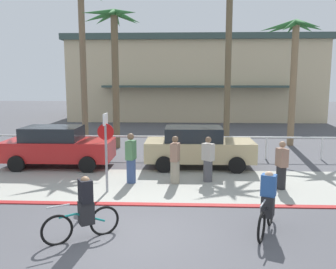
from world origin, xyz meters
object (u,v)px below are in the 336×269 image
object	(u,v)px
stop_sign_bike_lane	(106,141)
palm_tree_1	(114,43)
pedestrian_1	(131,160)
pedestrian_3	(175,162)
car_tan_2	(198,147)
pedestrian_0	(281,167)
cyclist_teal_1	(84,210)
car_red_1	(58,146)
cyclist_black_0	(267,203)
palm_tree_2	(229,17)
palm_tree_0	(82,32)
palm_tree_3	(294,49)
pedestrian_2	(208,161)

from	to	relation	value
stop_sign_bike_lane	palm_tree_1	size ratio (longest dim) A/B	0.36
palm_tree_1	pedestrian_1	world-z (taller)	palm_tree_1
pedestrian_3	stop_sign_bike_lane	bearing A→B (deg)	-153.54
car_tan_2	pedestrian_0	bearing A→B (deg)	-47.48
cyclist_teal_1	car_tan_2	bearing A→B (deg)	67.37
car_red_1	cyclist_black_0	distance (m)	9.45
pedestrian_1	pedestrian_3	distance (m)	1.54
pedestrian_0	palm_tree_2	bearing A→B (deg)	94.58
palm_tree_0	palm_tree_3	distance (m)	11.78
stop_sign_bike_lane	pedestrian_3	bearing A→B (deg)	26.46
stop_sign_bike_lane	palm_tree_3	xyz separation A→B (m)	(8.28, 8.75, 3.50)
palm_tree_1	pedestrian_2	world-z (taller)	palm_tree_1
pedestrian_1	pedestrian_2	size ratio (longest dim) A/B	1.09
palm_tree_2	palm_tree_0	bearing A→B (deg)	179.90
cyclist_teal_1	pedestrian_0	world-z (taller)	pedestrian_0
stop_sign_bike_lane	pedestrian_0	size ratio (longest dim) A/B	1.58
cyclist_black_0	pedestrian_1	world-z (taller)	pedestrian_1
palm_tree_0	pedestrian_0	size ratio (longest dim) A/B	5.46
palm_tree_2	pedestrian_1	bearing A→B (deg)	-116.06
pedestrian_0	pedestrian_2	size ratio (longest dim) A/B	1.00
stop_sign_bike_lane	palm_tree_3	world-z (taller)	palm_tree_3
pedestrian_1	pedestrian_3	bearing A→B (deg)	0.58
stop_sign_bike_lane	car_tan_2	xyz separation A→B (m)	(3.06, 3.44, -0.81)
car_tan_2	pedestrian_3	bearing A→B (deg)	-110.62
stop_sign_bike_lane	pedestrian_3	world-z (taller)	stop_sign_bike_lane
palm_tree_1	cyclist_teal_1	size ratio (longest dim) A/B	4.52
stop_sign_bike_lane	palm_tree_1	bearing A→B (deg)	98.27
cyclist_teal_1	pedestrian_0	xyz separation A→B (m)	(5.49, 3.98, 0.05)
car_tan_2	pedestrian_3	size ratio (longest dim) A/B	2.61
stop_sign_bike_lane	palm_tree_3	bearing A→B (deg)	46.58
car_tan_2	palm_tree_0	bearing A→B (deg)	134.95
car_tan_2	pedestrian_2	xyz separation A→B (m)	(0.27, -2.09, -0.12)
car_red_1	pedestrian_2	bearing A→B (deg)	-17.76
car_red_1	pedestrian_0	world-z (taller)	car_red_1
palm_tree_3	pedestrian_2	distance (m)	9.94
car_tan_2	pedestrian_1	size ratio (longest dim) A/B	2.47
cyclist_teal_1	pedestrian_2	xyz separation A→B (m)	(3.13, 4.76, 0.05)
car_tan_2	pedestrian_2	distance (m)	2.11
pedestrian_0	pedestrian_1	xyz separation A→B (m)	(-5.06, 0.50, 0.08)
car_red_1	pedestrian_0	distance (m)	8.86
pedestrian_2	cyclist_teal_1	bearing A→B (deg)	-123.28
palm_tree_0	pedestrian_1	size ratio (longest dim) A/B	4.98
palm_tree_0	pedestrian_2	size ratio (longest dim) A/B	5.44
palm_tree_1	pedestrian_2	bearing A→B (deg)	-54.61
palm_tree_3	cyclist_black_0	world-z (taller)	palm_tree_3
car_tan_2	pedestrian_1	world-z (taller)	pedestrian_1
palm_tree_1	pedestrian_1	size ratio (longest dim) A/B	3.99
car_tan_2	stop_sign_bike_lane	bearing A→B (deg)	-131.63
car_tan_2	pedestrian_2	world-z (taller)	car_tan_2
cyclist_teal_1	pedestrian_3	world-z (taller)	pedestrian_3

